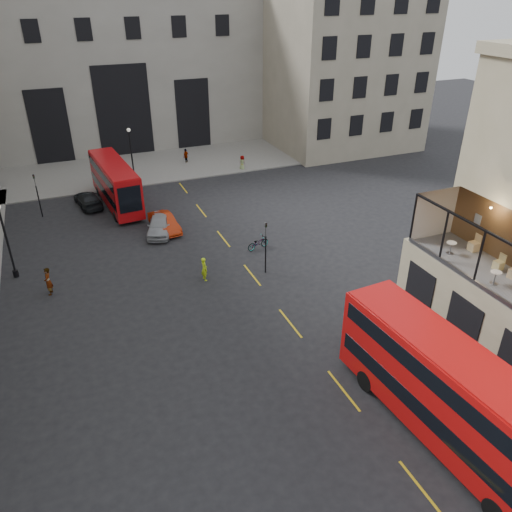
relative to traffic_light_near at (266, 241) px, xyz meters
name	(u,v)px	position (x,y,z in m)	size (l,w,h in m)	color
ground	(378,380)	(1.00, -12.00, -2.42)	(140.00, 140.00, 0.00)	black
host_frontage	(486,315)	(7.50, -12.00, -0.17)	(3.00, 11.00, 4.50)	#B9AD8B
cafe_floor	(496,278)	(7.50, -12.00, 2.12)	(3.00, 10.00, 0.10)	slate
gateway	(112,64)	(-4.00, 35.99, 6.96)	(35.00, 10.60, 18.00)	gray
building_right	(335,53)	(21.00, 27.97, 7.97)	(16.60, 18.60, 20.00)	#9E9480
pavement_far	(128,168)	(-5.00, 26.00, -2.36)	(40.00, 12.00, 0.12)	slate
traffic_light_near	(266,241)	(0.00, 0.00, 0.00)	(0.16, 0.20, 3.80)	black
traffic_light_far	(37,190)	(-14.00, 16.00, 0.00)	(0.16, 0.20, 3.80)	black
street_lamp_a	(8,246)	(-16.00, 6.00, -0.03)	(0.36, 0.36, 5.33)	black
street_lamp_b	(132,158)	(-5.00, 22.00, -0.03)	(0.36, 0.36, 5.33)	black
bus_near	(448,390)	(1.50, -15.88, 0.16)	(3.45, 11.68, 4.60)	#B50C0C
bus_far	(115,182)	(-7.56, 16.09, -0.20)	(3.15, 10.10, 3.97)	#A90B0E
car_a	(159,225)	(-5.36, 8.91, -1.69)	(1.74, 4.34, 1.48)	#92959A
car_b	(165,223)	(-4.87, 9.28, -1.75)	(1.42, 4.08, 1.35)	#AE280A
car_c	(88,199)	(-10.04, 16.85, -1.78)	(1.80, 4.42, 1.28)	black
bicycle	(258,243)	(0.88, 3.45, -1.93)	(0.66, 1.88, 0.99)	gray
cyclist	(204,269)	(-4.19, 0.67, -1.58)	(0.62, 0.40, 1.69)	#BBE317
pedestrian_b	(111,166)	(-6.83, 24.93, -1.59)	(1.07, 0.62, 1.66)	gray
pedestrian_c	(186,156)	(1.34, 25.31, -1.60)	(0.97, 0.40, 1.65)	gray
pedestrian_d	(242,163)	(6.33, 20.89, -1.64)	(0.76, 0.50, 1.56)	gray
pedestrian_e	(48,281)	(-13.92, 2.79, -1.48)	(0.69, 0.45, 1.89)	gray
cafe_table_mid	(495,276)	(6.87, -12.44, 2.62)	(0.53, 0.53, 0.67)	silver
cafe_table_far	(451,246)	(7.05, -9.13, 2.62)	(0.54, 0.54, 0.67)	beige
cafe_chair_c	(499,265)	(8.16, -11.43, 2.43)	(0.43, 0.43, 0.85)	#D7C17C
cafe_chair_d	(474,246)	(8.49, -9.34, 2.47)	(0.49, 0.49, 0.96)	#DEBA80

